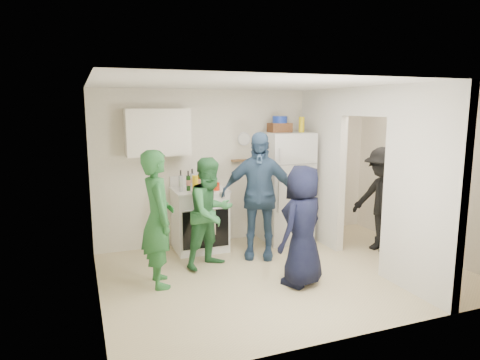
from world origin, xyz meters
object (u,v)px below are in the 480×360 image
object	(u,v)px
fridge	(285,187)
wicker_basket	(280,128)
person_navy	(303,226)
person_denim	(258,196)
stove	(200,219)
person_green_center	(211,213)
person_nook	(383,200)
yellow_cup_stack_top	(302,125)
person_green_left	(158,219)
blue_bowl	(280,120)

from	to	relation	value
fridge	wicker_basket	distance (m)	0.99
person_navy	person_denim	bearing A→B (deg)	-112.91
stove	person_green_center	xyz separation A→B (m)	(-0.05, -0.76, 0.29)
person_nook	yellow_cup_stack_top	bearing A→B (deg)	-148.81
person_navy	person_nook	world-z (taller)	person_nook
yellow_cup_stack_top	person_green_center	xyz separation A→B (m)	(-1.74, -0.63, -1.17)
person_green_left	person_nook	world-z (taller)	person_green_left
person_denim	person_nook	distance (m)	1.96
yellow_cup_stack_top	person_green_left	bearing A→B (deg)	-158.66
blue_bowl	yellow_cup_stack_top	world-z (taller)	blue_bowl
person_green_center	blue_bowl	bearing A→B (deg)	4.38
wicker_basket	person_denim	xyz separation A→B (m)	(-0.65, -0.65, -0.95)
person_nook	fridge	bearing A→B (deg)	-145.69
blue_bowl	person_nook	size ratio (longest dim) A/B	0.15
fridge	person_nook	world-z (taller)	fridge
person_green_center	person_nook	size ratio (longest dim) A/B	0.95
yellow_cup_stack_top	stove	bearing A→B (deg)	175.62
yellow_cup_stack_top	person_nook	world-z (taller)	yellow_cup_stack_top
stove	fridge	world-z (taller)	fridge
wicker_basket	person_green_center	xyz separation A→B (m)	(-1.42, -0.78, -1.12)
wicker_basket	person_nook	bearing A→B (deg)	-40.66
person_denim	person_navy	xyz separation A→B (m)	(0.12, -1.12, -0.17)
person_navy	person_nook	distance (m)	1.92
blue_bowl	person_green_left	bearing A→B (deg)	-152.77
person_denim	person_nook	size ratio (longest dim) A/B	1.15
yellow_cup_stack_top	person_green_center	world-z (taller)	yellow_cup_stack_top
person_green_center	person_navy	distance (m)	1.33
fridge	person_denim	bearing A→B (deg)	-141.40
person_green_left	person_nook	bearing A→B (deg)	-89.07
person_denim	person_navy	distance (m)	1.14
fridge	person_denim	xyz separation A→B (m)	(-0.75, -0.60, 0.03)
stove	yellow_cup_stack_top	distance (m)	2.24
fridge	blue_bowl	world-z (taller)	blue_bowl
yellow_cup_stack_top	person_navy	distance (m)	2.18
fridge	person_nook	size ratio (longest dim) A/B	1.12
wicker_basket	blue_bowl	bearing A→B (deg)	0.00
person_green_left	person_denim	distance (m)	1.65
stove	person_navy	world-z (taller)	person_navy
person_green_center	person_denim	bearing A→B (deg)	-14.93
stove	person_green_left	xyz separation A→B (m)	(-0.84, -1.12, 0.37)
stove	wicker_basket	distance (m)	1.97
person_green_left	person_denim	bearing A→B (deg)	-72.71
stove	person_navy	xyz separation A→B (m)	(0.84, -1.75, 0.28)
blue_bowl	person_green_left	size ratio (longest dim) A/B	0.14
person_navy	yellow_cup_stack_top	bearing A→B (deg)	-146.70
person_green_left	stove	bearing A→B (deg)	-37.09
wicker_basket	fridge	bearing A→B (deg)	-26.57
person_green_center	person_denim	distance (m)	0.80
wicker_basket	person_nook	xyz separation A→B (m)	(1.26, -1.08, -1.08)
fridge	person_nook	bearing A→B (deg)	-41.66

